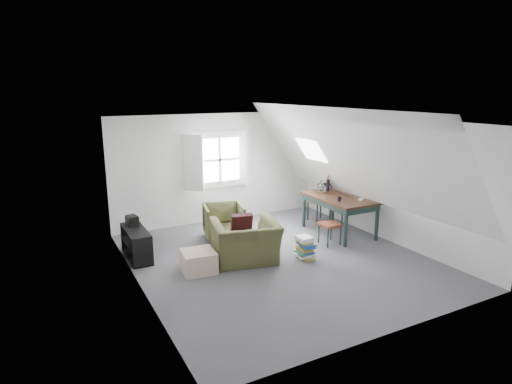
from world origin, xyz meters
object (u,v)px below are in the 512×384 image
ottoman (199,261)px  media_shelf (137,245)px  dining_table (339,201)px  dining_chair_far (320,201)px  magazine_stack (305,248)px  armchair_far (224,238)px  dining_chair_near (331,223)px  armchair_near (245,261)px

ottoman → media_shelf: bearing=125.9°
dining_table → media_shelf: 4.22m
dining_chair_far → magazine_stack: (-1.57, -1.72, -0.29)m
dining_chair_far → dining_table: bearing=82.9°
dining_table → dining_chair_far: bearing=78.9°
media_shelf → magazine_stack: media_shelf is taller
ottoman → media_shelf: size_ratio=0.51×
armchair_far → dining_table: 2.56m
armchair_far → magazine_stack: size_ratio=1.92×
dining_chair_near → magazine_stack: bearing=-77.6°
armchair_far → media_shelf: media_shelf is taller
armchair_far → dining_chair_far: size_ratio=0.83×
dining_chair_far → armchair_near: bearing=28.7°
armchair_far → dining_table: size_ratio=0.50×
ottoman → dining_chair_near: bearing=1.1°
dining_table → magazine_stack: (-1.44, -0.86, -0.49)m
ottoman → dining_table: (3.37, 0.50, 0.52)m
dining_chair_far → dining_chair_near: 1.46m
ottoman → dining_table: size_ratio=0.34×
ottoman → media_shelf: (-0.79, 1.09, 0.06)m
ottoman → dining_table: bearing=8.4°
dining_table → dining_chair_near: 0.75m
armchair_far → dining_chair_far: bearing=13.8°
ottoman → dining_chair_far: (3.50, 1.35, 0.32)m
dining_chair_far → armchair_far: bearing=2.1°
media_shelf → magazine_stack: 3.08m
armchair_far → dining_table: bearing=-6.6°
armchair_near → dining_chair_far: dining_chair_far is taller
dining_chair_far → dining_chair_near: dining_chair_far is taller
dining_chair_far → magazine_stack: dining_chair_far is taller
armchair_far → dining_chair_near: dining_chair_near is taller
magazine_stack → media_shelf: bearing=151.8°
dining_table → dining_chair_near: dining_table is taller
ottoman → magazine_stack: size_ratio=1.30×
armchair_far → dining_chair_far: 2.50m
armchair_near → ottoman: (-0.90, -0.03, 0.18)m
ottoman → magazine_stack: magazine_stack is taller
armchair_near → dining_chair_far: bearing=-140.2°
dining_table → armchair_far: bearing=157.7°
armchair_near → ottoman: armchair_near is taller
ottoman → magazine_stack: 1.96m
armchair_near → magazine_stack: magazine_stack is taller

